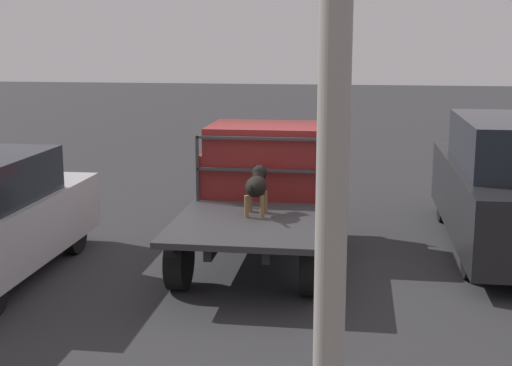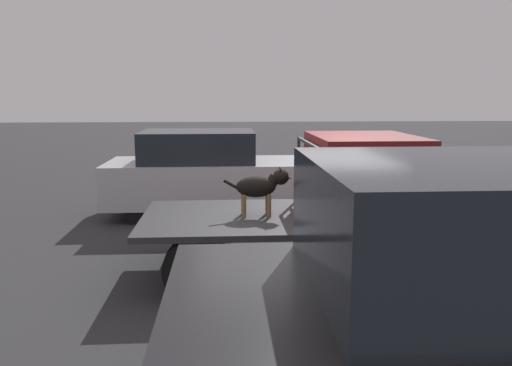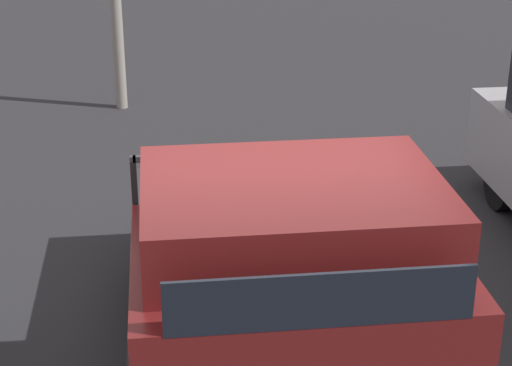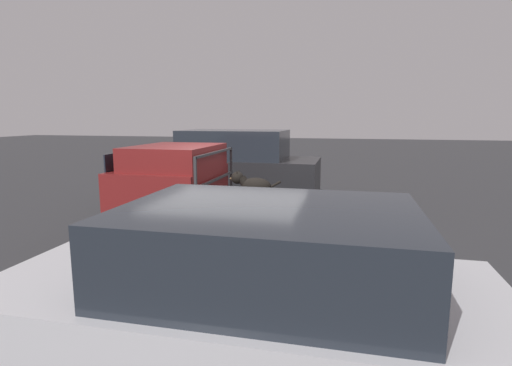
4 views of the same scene
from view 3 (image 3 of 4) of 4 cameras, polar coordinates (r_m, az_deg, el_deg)
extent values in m
plane|color=#2D2D30|center=(6.76, 0.83, -11.57)|extent=(80.00, 80.00, 0.00)
cylinder|color=black|center=(7.75, 5.97, -3.57)|extent=(0.78, 0.24, 0.78)
cylinder|color=black|center=(7.58, -6.86, -4.25)|extent=(0.78, 0.24, 0.78)
cube|color=black|center=(6.46, 4.02, -6.44)|extent=(3.64, 0.10, 0.18)
cube|color=black|center=(6.37, -2.34, -6.82)|extent=(3.64, 0.10, 0.18)
cube|color=#2D2D30|center=(6.34, 0.87, -5.62)|extent=(3.96, 2.04, 0.08)
cube|color=maroon|center=(5.18, 2.57, -7.95)|extent=(1.59, 1.92, 0.67)
cube|color=maroon|center=(5.04, 2.46, -2.00)|extent=(1.35, 1.77, 0.41)
cube|color=black|center=(4.28, 4.38, -7.83)|extent=(0.02, 1.57, 0.31)
cube|color=#2D2D30|center=(6.06, 10.09, -1.81)|extent=(0.04, 0.04, 0.98)
cube|color=#2D2D30|center=(5.82, -7.96, -2.75)|extent=(0.04, 0.04, 0.98)
cube|color=#2D2D30|center=(5.68, 1.29, 2.01)|extent=(0.04, 1.88, 0.04)
cube|color=#2D2D30|center=(5.86, 1.25, -2.30)|extent=(0.04, 1.88, 0.04)
cylinder|color=brown|center=(6.51, 1.11, -2.92)|extent=(0.06, 0.06, 0.31)
cylinder|color=brown|center=(6.49, -0.77, -3.02)|extent=(0.06, 0.06, 0.31)
cylinder|color=brown|center=(6.81, 0.73, -1.71)|extent=(0.06, 0.06, 0.31)
cylinder|color=brown|center=(6.78, -1.06, -1.80)|extent=(0.06, 0.06, 0.31)
ellipsoid|color=black|center=(6.54, 0.00, -0.40)|extent=(0.54, 0.29, 0.29)
sphere|color=brown|center=(6.43, 0.16, -1.33)|extent=(0.13, 0.13, 0.13)
cylinder|color=black|center=(6.31, 0.25, -0.56)|extent=(0.20, 0.16, 0.20)
sphere|color=black|center=(6.19, 0.36, -0.51)|extent=(0.22, 0.22, 0.22)
cone|color=brown|center=(6.11, 0.47, -0.99)|extent=(0.12, 0.12, 0.12)
cone|color=black|center=(6.17, 0.90, 0.33)|extent=(0.06, 0.08, 0.10)
cone|color=black|center=(6.16, -0.19, 0.28)|extent=(0.06, 0.08, 0.10)
cylinder|color=black|center=(6.83, -0.32, 0.89)|extent=(0.23, 0.04, 0.16)
cylinder|color=black|center=(9.45, 16.13, 0.06)|extent=(0.60, 0.20, 0.60)
camera|label=1|loc=(15.44, -9.80, 20.51)|focal=50.00mm
camera|label=2|loc=(8.75, -48.82, 6.05)|focal=35.00mm
camera|label=4|loc=(10.58, 37.77, 10.55)|focal=28.00mm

